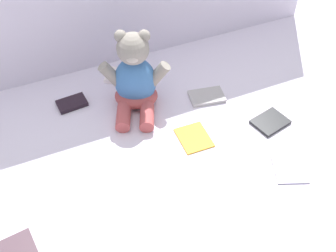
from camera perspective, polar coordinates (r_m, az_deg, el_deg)
name	(u,v)px	position (r m, az deg, el deg)	size (l,w,h in m)	color
ground_plane	(158,127)	(1.43, -1.38, -0.08)	(3.20, 3.20, 0.00)	silver
teddy_bear	(135,80)	(1.44, -4.50, 6.26)	(0.24, 0.25, 0.29)	#3F72B2
book_case_0	(290,169)	(1.35, 16.18, -5.59)	(0.10, 0.11, 0.01)	#928BA8
book_case_1	(16,249)	(1.22, -19.90, -15.44)	(0.10, 0.09, 0.01)	#553E48
book_case_2	(207,97)	(1.53, 5.27, 4.00)	(0.08, 0.12, 0.01)	#A5A09F
book_case_3	(119,76)	(1.62, -6.68, 6.74)	(0.09, 0.09, 0.01)	white
book_case_4	(72,103)	(1.54, -12.90, 3.03)	(0.07, 0.10, 0.02)	black
book_case_5	(194,137)	(1.39, 3.54, -1.52)	(0.10, 0.12, 0.01)	orange
book_case_6	(270,122)	(1.48, 13.69, 0.54)	(0.09, 0.11, 0.01)	#242526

